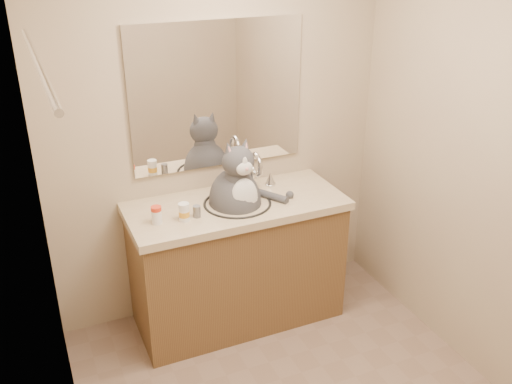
# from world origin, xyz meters

# --- Properties ---
(room) EXTENTS (2.22, 2.52, 2.42)m
(room) POSITION_xyz_m (0.00, 0.00, 1.20)
(room) COLOR #816959
(room) RESTS_ON ground
(vanity) EXTENTS (1.34, 0.59, 1.12)m
(vanity) POSITION_xyz_m (0.00, 0.96, 0.44)
(vanity) COLOR brown
(vanity) RESTS_ON ground
(mirror) EXTENTS (1.10, 0.02, 0.90)m
(mirror) POSITION_xyz_m (0.00, 1.24, 1.45)
(mirror) COLOR white
(mirror) RESTS_ON room
(shower_curtain) EXTENTS (0.02, 1.30, 1.93)m
(shower_curtain) POSITION_xyz_m (-1.05, 0.10, 1.03)
(shower_curtain) COLOR beige
(shower_curtain) RESTS_ON ground
(cat) EXTENTS (0.48, 0.38, 0.63)m
(cat) POSITION_xyz_m (-0.00, 0.95, 0.89)
(cat) COLOR #46464B
(cat) RESTS_ON vanity
(pill_bottle_redcap) EXTENTS (0.07, 0.07, 0.10)m
(pill_bottle_redcap) POSITION_xyz_m (-0.51, 0.89, 0.90)
(pill_bottle_redcap) COLOR white
(pill_bottle_redcap) RESTS_ON vanity
(pill_bottle_orange) EXTENTS (0.06, 0.06, 0.11)m
(pill_bottle_orange) POSITION_xyz_m (-0.36, 0.86, 0.90)
(pill_bottle_orange) COLOR white
(pill_bottle_orange) RESTS_ON vanity
(grey_canister) EXTENTS (0.06, 0.06, 0.07)m
(grey_canister) POSITION_xyz_m (-0.28, 0.88, 0.89)
(grey_canister) COLOR slate
(grey_canister) RESTS_ON vanity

